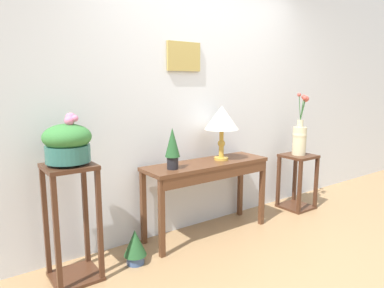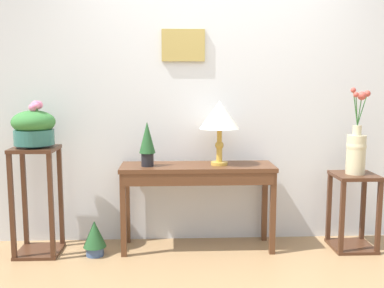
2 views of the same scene
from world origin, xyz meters
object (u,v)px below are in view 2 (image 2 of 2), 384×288
(pedestal_stand_left, at_px, (37,201))
(flower_vase_tall_right, at_px, (356,148))
(console_table, at_px, (198,177))
(potted_plant_on_console, at_px, (147,142))
(planter_bowl_wide_left, at_px, (34,127))
(pedestal_stand_right, at_px, (353,211))
(table_lamp, at_px, (220,117))
(potted_plant_floor, at_px, (95,237))

(pedestal_stand_left, height_order, flower_vase_tall_right, flower_vase_tall_right)
(console_table, bearing_deg, potted_plant_on_console, -177.86)
(pedestal_stand_left, bearing_deg, planter_bowl_wide_left, -24.01)
(planter_bowl_wide_left, relative_size, flower_vase_tall_right, 0.52)
(potted_plant_on_console, bearing_deg, console_table, 2.14)
(potted_plant_on_console, height_order, flower_vase_tall_right, flower_vase_tall_right)
(pedestal_stand_left, distance_m, planter_bowl_wide_left, 0.61)
(planter_bowl_wide_left, xyz_separation_m, pedestal_stand_right, (2.65, -0.00, -0.74))
(flower_vase_tall_right, bearing_deg, table_lamp, 176.76)
(planter_bowl_wide_left, bearing_deg, potted_plant_on_console, 1.26)
(table_lamp, relative_size, pedestal_stand_right, 0.82)
(pedestal_stand_left, height_order, pedestal_stand_right, pedestal_stand_left)
(planter_bowl_wide_left, height_order, pedestal_stand_right, planter_bowl_wide_left)
(potted_plant_on_console, distance_m, pedestal_stand_left, 1.03)
(potted_plant_on_console, height_order, potted_plant_floor, potted_plant_on_console)
(planter_bowl_wide_left, distance_m, flower_vase_tall_right, 2.66)
(table_lamp, relative_size, pedestal_stand_left, 0.60)
(potted_plant_on_console, height_order, planter_bowl_wide_left, planter_bowl_wide_left)
(table_lamp, distance_m, pedestal_stand_right, 1.40)
(console_table, relative_size, pedestal_stand_left, 1.43)
(pedestal_stand_right, height_order, flower_vase_tall_right, flower_vase_tall_right)
(potted_plant_on_console, distance_m, planter_bowl_wide_left, 0.92)
(table_lamp, distance_m, potted_plant_floor, 1.43)
(pedestal_stand_right, height_order, potted_plant_floor, pedestal_stand_right)
(potted_plant_on_console, bearing_deg, potted_plant_floor, -167.53)
(pedestal_stand_left, height_order, planter_bowl_wide_left, planter_bowl_wide_left)
(pedestal_stand_left, bearing_deg, table_lamp, 2.25)
(potted_plant_on_console, distance_m, flower_vase_tall_right, 1.75)
(pedestal_stand_right, bearing_deg, potted_plant_floor, -178.08)
(pedestal_stand_right, bearing_deg, console_table, 178.31)
(planter_bowl_wide_left, relative_size, pedestal_stand_right, 0.58)
(pedestal_stand_right, bearing_deg, planter_bowl_wide_left, 179.93)
(table_lamp, xyz_separation_m, potted_plant_on_console, (-0.60, -0.04, -0.20))
(console_table, height_order, potted_plant_floor, console_table)
(potted_plant_floor, bearing_deg, planter_bowl_wide_left, 170.82)
(pedestal_stand_right, bearing_deg, flower_vase_tall_right, -79.75)
(table_lamp, distance_m, potted_plant_on_console, 0.63)
(planter_bowl_wide_left, bearing_deg, console_table, 1.54)
(console_table, bearing_deg, pedestal_stand_left, -178.48)
(table_lamp, height_order, pedestal_stand_left, table_lamp)
(flower_vase_tall_right, height_order, potted_plant_floor, flower_vase_tall_right)
(potted_plant_on_console, height_order, pedestal_stand_right, potted_plant_on_console)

